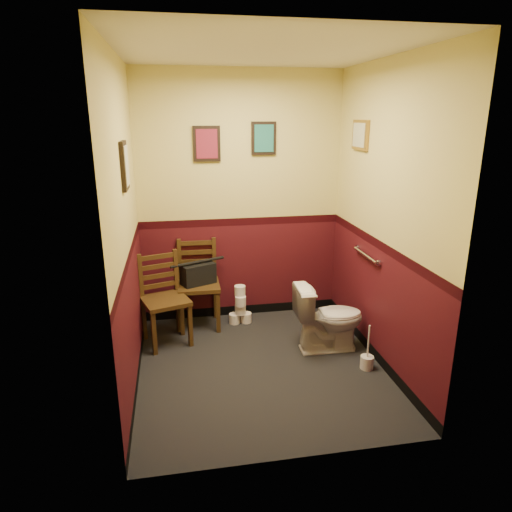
{
  "coord_description": "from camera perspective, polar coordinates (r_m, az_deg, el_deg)",
  "views": [
    {
      "loc": [
        -0.7,
        -3.67,
        2.23
      ],
      "look_at": [
        0.0,
        0.25,
        1.0
      ],
      "focal_mm": 32.0,
      "sensor_mm": 36.0,
      "label": 1
    }
  ],
  "objects": [
    {
      "name": "toilet_brush",
      "position": [
        4.41,
        13.7,
        -12.68
      ],
      "size": [
        0.12,
        0.12,
        0.43
      ],
      "color": "silver",
      "rests_on": "floor"
    },
    {
      "name": "framed_print_right",
      "position": [
        4.63,
        12.9,
        14.53
      ],
      "size": [
        0.04,
        0.34,
        0.28
      ],
      "color": "olive",
      "rests_on": "wall_right"
    },
    {
      "name": "handbag",
      "position": [
        4.92,
        -7.25,
        -2.2
      ],
      "size": [
        0.4,
        0.3,
        0.26
      ],
      "rotation": [
        0.0,
        0.0,
        0.41
      ],
      "color": "black",
      "rests_on": "chair_right"
    },
    {
      "name": "framed_print_back_a",
      "position": [
        4.87,
        -6.18,
        13.77
      ],
      "size": [
        0.28,
        0.04,
        0.36
      ],
      "color": "black",
      "rests_on": "wall_back"
    },
    {
      "name": "chair_right",
      "position": [
        5.01,
        -7.21,
        -3.48
      ],
      "size": [
        0.45,
        0.45,
        0.95
      ],
      "rotation": [
        0.0,
        0.0,
        -0.02
      ],
      "color": "#402B13",
      "rests_on": "floor"
    },
    {
      "name": "floor",
      "position": [
        4.35,
        0.6,
        -13.68
      ],
      "size": [
        2.2,
        2.4,
        0.0
      ],
      "primitive_type": "cube",
      "color": "black",
      "rests_on": "ground"
    },
    {
      "name": "wall_left",
      "position": [
        3.79,
        -15.92,
        3.09
      ],
      "size": [
        0.0,
        2.4,
        2.7
      ],
      "primitive_type": "cube",
      "rotation": [
        1.57,
        0.0,
        1.57
      ],
      "color": "#420E16",
      "rests_on": "ground"
    },
    {
      "name": "ceiling",
      "position": [
        3.76,
        0.74,
        24.35
      ],
      "size": [
        2.2,
        2.4,
        0.0
      ],
      "primitive_type": "cube",
      "rotation": [
        3.14,
        0.0,
        0.0
      ],
      "color": "silver",
      "rests_on": "ground"
    },
    {
      "name": "framed_print_back_b",
      "position": [
        4.95,
        0.98,
        14.5
      ],
      "size": [
        0.26,
        0.04,
        0.34
      ],
      "color": "black",
      "rests_on": "wall_back"
    },
    {
      "name": "wall_right",
      "position": [
        4.18,
        15.68,
        4.38
      ],
      "size": [
        0.0,
        2.4,
        2.7
      ],
      "primitive_type": "cube",
      "rotation": [
        1.57,
        0.0,
        -1.57
      ],
      "color": "#420E16",
      "rests_on": "ground"
    },
    {
      "name": "grab_bar",
      "position": [
        4.49,
        13.57,
        0.1
      ],
      "size": [
        0.05,
        0.56,
        0.06
      ],
      "color": "silver",
      "rests_on": "wall_right"
    },
    {
      "name": "chair_left",
      "position": [
        4.7,
        -11.41,
        -5.31
      ],
      "size": [
        0.54,
        0.54,
        0.92
      ],
      "rotation": [
        0.0,
        0.0,
        0.31
      ],
      "color": "#402B13",
      "rests_on": "floor"
    },
    {
      "name": "wall_front",
      "position": [
        2.71,
        5.43,
        -1.82
      ],
      "size": [
        2.2,
        0.0,
        2.7
      ],
      "primitive_type": "cube",
      "rotation": [
        -1.57,
        0.0,
        0.0
      ],
      "color": "#420E16",
      "rests_on": "ground"
    },
    {
      "name": "tp_stack",
      "position": [
        5.1,
        -1.98,
        -6.45
      ],
      "size": [
        0.25,
        0.15,
        0.44
      ],
      "color": "silver",
      "rests_on": "floor"
    },
    {
      "name": "toilet",
      "position": [
        4.56,
        9.06,
        -7.65
      ],
      "size": [
        0.68,
        0.39,
        0.66
      ],
      "primitive_type": "imported",
      "rotation": [
        0.0,
        0.0,
        1.55
      ],
      "color": "white",
      "rests_on": "floor"
    },
    {
      "name": "wall_back",
      "position": [
        5.0,
        -1.94,
        7.01
      ],
      "size": [
        2.2,
        0.0,
        2.7
      ],
      "primitive_type": "cube",
      "rotation": [
        1.57,
        0.0,
        0.0
      ],
      "color": "#420E16",
      "rests_on": "ground"
    },
    {
      "name": "framed_print_left",
      "position": [
        3.8,
        -16.09,
        10.79
      ],
      "size": [
        0.04,
        0.3,
        0.38
      ],
      "color": "black",
      "rests_on": "wall_left"
    }
  ]
}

